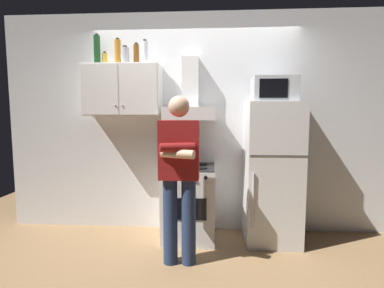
{
  "coord_description": "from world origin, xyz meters",
  "views": [
    {
      "loc": [
        0.2,
        -3.1,
        1.47
      ],
      "look_at": [
        0.0,
        0.0,
        1.15
      ],
      "focal_mm": 27.39,
      "sensor_mm": 36.0,
      "label": 1
    }
  ],
  "objects_px": {
    "refrigerator": "(272,173)",
    "bottle_spice_jar": "(105,59)",
    "range_hood": "(190,103)",
    "bottle_canister_steel": "(125,56)",
    "bottle_liquor_amber": "(118,52)",
    "bottle_vodka_clear": "(145,53)",
    "microwave": "(274,90)",
    "bottle_wine_green": "(97,50)",
    "person_standing": "(179,174)",
    "bottle_beer_brown": "(136,55)",
    "upper_cabinet": "(123,90)",
    "stove_oven": "(189,202)"
  },
  "relations": [
    {
      "from": "bottle_vodka_clear",
      "to": "bottle_canister_steel",
      "type": "xyz_separation_m",
      "value": [
        -0.24,
        -0.01,
        -0.03
      ]
    },
    {
      "from": "stove_oven",
      "to": "range_hood",
      "type": "xyz_separation_m",
      "value": [
        0.0,
        0.13,
        1.16
      ]
    },
    {
      "from": "bottle_wine_green",
      "to": "bottle_canister_steel",
      "type": "relative_size",
      "value": 1.65
    },
    {
      "from": "bottle_beer_brown",
      "to": "bottle_spice_jar",
      "type": "relative_size",
      "value": 1.66
    },
    {
      "from": "person_standing",
      "to": "bottle_vodka_clear",
      "type": "distance_m",
      "value": 1.56
    },
    {
      "from": "bottle_liquor_amber",
      "to": "bottle_vodka_clear",
      "type": "height_order",
      "value": "bottle_liquor_amber"
    },
    {
      "from": "range_hood",
      "to": "bottle_liquor_amber",
      "type": "xyz_separation_m",
      "value": [
        -0.87,
        0.04,
        0.6
      ]
    },
    {
      "from": "range_hood",
      "to": "bottle_canister_steel",
      "type": "relative_size",
      "value": 3.48
    },
    {
      "from": "bottle_wine_green",
      "to": "bottle_spice_jar",
      "type": "xyz_separation_m",
      "value": [
        0.08,
        0.02,
        -0.1
      ]
    },
    {
      "from": "microwave",
      "to": "bottle_wine_green",
      "type": "relative_size",
      "value": 1.35
    },
    {
      "from": "microwave",
      "to": "bottle_liquor_amber",
      "type": "distance_m",
      "value": 1.88
    },
    {
      "from": "stove_oven",
      "to": "range_hood",
      "type": "distance_m",
      "value": 1.17
    },
    {
      "from": "range_hood",
      "to": "person_standing",
      "type": "bearing_deg",
      "value": -93.91
    },
    {
      "from": "bottle_beer_brown",
      "to": "range_hood",
      "type": "bearing_deg",
      "value": -3.08
    },
    {
      "from": "range_hood",
      "to": "bottle_canister_steel",
      "type": "distance_m",
      "value": 0.94
    },
    {
      "from": "range_hood",
      "to": "bottle_beer_brown",
      "type": "height_order",
      "value": "bottle_beer_brown"
    },
    {
      "from": "refrigerator",
      "to": "person_standing",
      "type": "relative_size",
      "value": 0.98
    },
    {
      "from": "range_hood",
      "to": "microwave",
      "type": "relative_size",
      "value": 1.56
    },
    {
      "from": "stove_oven",
      "to": "bottle_vodka_clear",
      "type": "height_order",
      "value": "bottle_vodka_clear"
    },
    {
      "from": "bottle_wine_green",
      "to": "bottle_vodka_clear",
      "type": "distance_m",
      "value": 0.57
    },
    {
      "from": "refrigerator",
      "to": "bottle_wine_green",
      "type": "bearing_deg",
      "value": 176.78
    },
    {
      "from": "microwave",
      "to": "bottle_spice_jar",
      "type": "distance_m",
      "value": 2.01
    },
    {
      "from": "bottle_beer_brown",
      "to": "bottle_wine_green",
      "type": "height_order",
      "value": "bottle_wine_green"
    },
    {
      "from": "range_hood",
      "to": "bottle_liquor_amber",
      "type": "relative_size",
      "value": 2.37
    },
    {
      "from": "bottle_wine_green",
      "to": "stove_oven",
      "type": "bearing_deg",
      "value": -6.03
    },
    {
      "from": "bottle_canister_steel",
      "to": "range_hood",
      "type": "bearing_deg",
      "value": 0.19
    },
    {
      "from": "stove_oven",
      "to": "upper_cabinet",
      "type": "bearing_deg",
      "value": 171.1
    },
    {
      "from": "refrigerator",
      "to": "bottle_wine_green",
      "type": "distance_m",
      "value": 2.49
    },
    {
      "from": "refrigerator",
      "to": "bottle_canister_steel",
      "type": "relative_size",
      "value": 7.43
    },
    {
      "from": "refrigerator",
      "to": "bottle_spice_jar",
      "type": "height_order",
      "value": "bottle_spice_jar"
    },
    {
      "from": "bottle_canister_steel",
      "to": "upper_cabinet",
      "type": "bearing_deg",
      "value": 177.98
    },
    {
      "from": "microwave",
      "to": "person_standing",
      "type": "xyz_separation_m",
      "value": [
        -1.0,
        -0.62,
        -0.84
      ]
    },
    {
      "from": "person_standing",
      "to": "bottle_wine_green",
      "type": "xyz_separation_m",
      "value": [
        -1.05,
        0.72,
        1.32
      ]
    },
    {
      "from": "upper_cabinet",
      "to": "microwave",
      "type": "bearing_deg",
      "value": -3.48
    },
    {
      "from": "bottle_canister_steel",
      "to": "refrigerator",
      "type": "bearing_deg",
      "value": -4.11
    },
    {
      "from": "bottle_vodka_clear",
      "to": "bottle_beer_brown",
      "type": "bearing_deg",
      "value": 165.8
    },
    {
      "from": "person_standing",
      "to": "bottle_spice_jar",
      "type": "bearing_deg",
      "value": 142.37
    },
    {
      "from": "person_standing",
      "to": "bottle_beer_brown",
      "type": "bearing_deg",
      "value": 127.56
    },
    {
      "from": "range_hood",
      "to": "bottle_spice_jar",
      "type": "relative_size",
      "value": 4.83
    },
    {
      "from": "bottle_liquor_amber",
      "to": "bottle_canister_steel",
      "type": "relative_size",
      "value": 1.47
    },
    {
      "from": "refrigerator",
      "to": "bottle_canister_steel",
      "type": "height_order",
      "value": "bottle_canister_steel"
    },
    {
      "from": "bottle_wine_green",
      "to": "bottle_liquor_amber",
      "type": "distance_m",
      "value": 0.24
    },
    {
      "from": "refrigerator",
      "to": "person_standing",
      "type": "distance_m",
      "value": 1.17
    },
    {
      "from": "bottle_spice_jar",
      "to": "bottle_wine_green",
      "type": "bearing_deg",
      "value": -164.47
    },
    {
      "from": "microwave",
      "to": "bottle_vodka_clear",
      "type": "height_order",
      "value": "bottle_vodka_clear"
    },
    {
      "from": "microwave",
      "to": "bottle_wine_green",
      "type": "bearing_deg",
      "value": 177.29
    },
    {
      "from": "bottle_beer_brown",
      "to": "bottle_spice_jar",
      "type": "bearing_deg",
      "value": -176.61
    },
    {
      "from": "person_standing",
      "to": "bottle_liquor_amber",
      "type": "relative_size",
      "value": 5.18
    },
    {
      "from": "refrigerator",
      "to": "person_standing",
      "type": "height_order",
      "value": "person_standing"
    },
    {
      "from": "stove_oven",
      "to": "person_standing",
      "type": "height_order",
      "value": "person_standing"
    }
  ]
}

